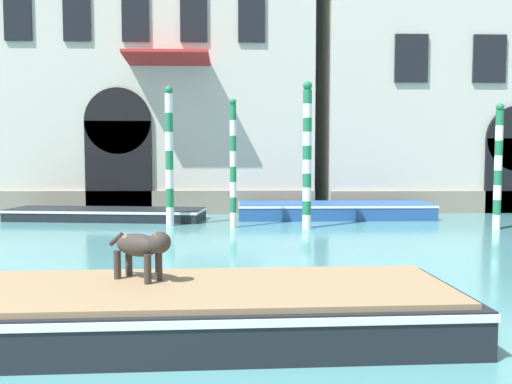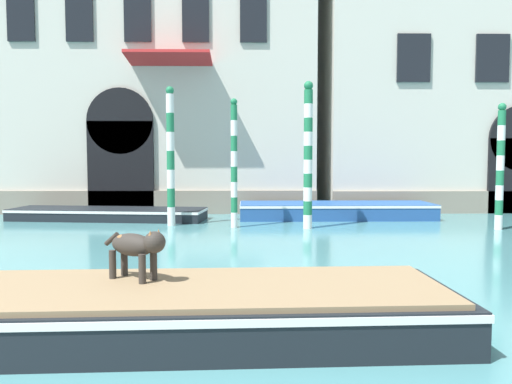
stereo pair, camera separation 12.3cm
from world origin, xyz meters
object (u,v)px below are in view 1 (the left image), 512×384
boat_foreground (73,311)px  boat_moored_far (334,210)px  mooring_pole_0 (233,163)px  mooring_pole_1 (169,156)px  dog_on_deck (142,246)px  mooring_pole_3 (498,166)px  mooring_pole_4 (307,155)px  boat_moored_near_palazzo (106,214)px

boat_foreground → boat_moored_far: (4.95, 10.96, -0.03)m
mooring_pole_0 → mooring_pole_1: 1.95m
dog_on_deck → mooring_pole_3: size_ratio=0.23×
boat_foreground → mooring_pole_4: mooring_pole_4 is taller
dog_on_deck → boat_moored_near_palazzo: 10.86m
boat_moored_near_palazzo → mooring_pole_3: mooring_pole_3 is taller
mooring_pole_0 → mooring_pole_4: bearing=-5.8°
dog_on_deck → mooring_pole_4: (3.02, 8.25, 1.13)m
boat_moored_far → mooring_pole_1: (-5.19, -1.71, 1.79)m
mooring_pole_0 → mooring_pole_3: 7.42m
mooring_pole_0 → mooring_pole_1: mooring_pole_1 is taller
dog_on_deck → boat_moored_far: bearing=100.3°
mooring_pole_3 → mooring_pole_4: bearing=176.4°
boat_moored_far → dog_on_deck: bearing=-111.8°
boat_foreground → dog_on_deck: (0.71, 0.31, 0.66)m
boat_foreground → mooring_pole_0: mooring_pole_0 is taller
boat_foreground → mooring_pole_3: (9.04, 8.23, 1.47)m
dog_on_deck → boat_foreground: bearing=-124.1°
boat_moored_far → mooring_pole_4: size_ratio=1.53×
boat_foreground → dog_on_deck: size_ratio=10.69×
boat_moored_near_palazzo → mooring_pole_4: (6.22, -2.11, 1.89)m
boat_foreground → mooring_pole_1: bearing=89.5°
boat_moored_near_palazzo → boat_moored_far: 7.45m
boat_moored_near_palazzo → mooring_pole_1: (2.25, -1.43, 1.86)m
dog_on_deck → mooring_pole_1: (-0.95, 8.93, 1.10)m
boat_moored_near_palazzo → boat_moored_far: (7.45, 0.29, 0.07)m
mooring_pole_1 → mooring_pole_0: bearing=-14.0°
mooring_pole_4 → mooring_pole_1: bearing=170.2°
mooring_pole_3 → boat_moored_far: bearing=146.3°
mooring_pole_1 → mooring_pole_4: mooring_pole_4 is taller
mooring_pole_0 → mooring_pole_4: mooring_pole_4 is taller
boat_moored_near_palazzo → mooring_pole_1: 3.25m
boat_foreground → boat_moored_near_palazzo: bearing=101.2°
mooring_pole_0 → mooring_pole_1: bearing=166.0°
boat_foreground → boat_moored_far: bearing=63.7°
mooring_pole_0 → boat_foreground: bearing=-100.6°
boat_moored_far → mooring_pole_4: (-1.23, -2.39, 1.82)m
boat_moored_far → mooring_pole_1: size_ratio=1.56×
boat_moored_far → mooring_pole_3: mooring_pole_3 is taller
boat_foreground → mooring_pole_1: mooring_pole_1 is taller
mooring_pole_3 → mooring_pole_4: (-5.31, 0.33, 0.32)m
mooring_pole_1 → mooring_pole_4: 4.03m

